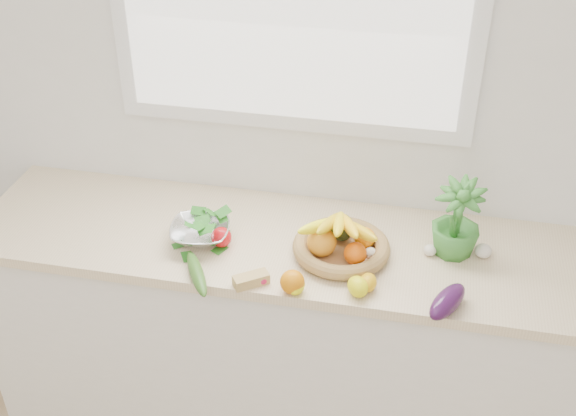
% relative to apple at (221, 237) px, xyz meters
% --- Properties ---
extents(back_wall, '(4.50, 0.02, 2.70)m').
position_rel_apple_xyz_m(back_wall, '(0.18, 0.38, 0.41)').
color(back_wall, white).
rests_on(back_wall, ground).
extents(counter_cabinet, '(2.20, 0.58, 0.86)m').
position_rel_apple_xyz_m(counter_cabinet, '(0.18, 0.08, -0.51)').
color(counter_cabinet, silver).
rests_on(counter_cabinet, ground).
extents(countertop, '(2.24, 0.62, 0.04)m').
position_rel_apple_xyz_m(countertop, '(0.18, 0.08, -0.06)').
color(countertop, beige).
rests_on(countertop, counter_cabinet).
extents(orange_loose, '(0.10, 0.10, 0.08)m').
position_rel_apple_xyz_m(orange_loose, '(0.30, -0.20, 0.00)').
color(orange_loose, orange).
rests_on(orange_loose, countertop).
extents(lemon_a, '(0.06, 0.08, 0.06)m').
position_rel_apple_xyz_m(lemon_a, '(0.31, -0.20, -0.01)').
color(lemon_a, '#FFFC0D').
rests_on(lemon_a, countertop).
extents(lemon_b, '(0.06, 0.07, 0.06)m').
position_rel_apple_xyz_m(lemon_b, '(0.54, -0.13, -0.01)').
color(lemon_b, '#E0A30C').
rests_on(lemon_b, countertop).
extents(lemon_c, '(0.10, 0.10, 0.07)m').
position_rel_apple_xyz_m(lemon_c, '(0.51, -0.17, -0.00)').
color(lemon_c, yellow).
rests_on(lemon_c, countertop).
extents(apple, '(0.08, 0.08, 0.07)m').
position_rel_apple_xyz_m(apple, '(0.00, 0.00, 0.00)').
color(apple, red).
rests_on(apple, countertop).
extents(ginger, '(0.12, 0.11, 0.04)m').
position_rel_apple_xyz_m(ginger, '(0.16, -0.19, -0.02)').
color(ginger, tan).
rests_on(ginger, countertop).
extents(garlic_a, '(0.05, 0.05, 0.04)m').
position_rel_apple_xyz_m(garlic_a, '(0.73, 0.10, -0.02)').
color(garlic_a, beige).
rests_on(garlic_a, countertop).
extents(garlic_b, '(0.06, 0.06, 0.05)m').
position_rel_apple_xyz_m(garlic_b, '(0.91, 0.12, -0.01)').
color(garlic_b, beige).
rests_on(garlic_b, countertop).
extents(garlic_c, '(0.05, 0.05, 0.04)m').
position_rel_apple_xyz_m(garlic_c, '(0.52, 0.04, -0.02)').
color(garlic_c, silver).
rests_on(garlic_c, countertop).
extents(eggplant, '(0.15, 0.20, 0.08)m').
position_rel_apple_xyz_m(eggplant, '(0.79, -0.19, 0.00)').
color(eggplant, '#320F39').
rests_on(eggplant, countertop).
extents(cucumber, '(0.16, 0.24, 0.05)m').
position_rel_apple_xyz_m(cucumber, '(-0.03, -0.20, -0.01)').
color(cucumber, '#29581A').
rests_on(cucumber, countertop).
extents(radish, '(0.03, 0.03, 0.03)m').
position_rel_apple_xyz_m(radish, '(0.19, -0.18, -0.02)').
color(radish, '#D01A4A').
rests_on(radish, countertop).
extents(potted_herb, '(0.20, 0.20, 0.31)m').
position_rel_apple_xyz_m(potted_herb, '(0.80, 0.13, 0.10)').
color(potted_herb, '#367C2D').
rests_on(potted_herb, countertop).
extents(fruit_basket, '(0.36, 0.36, 0.18)m').
position_rel_apple_xyz_m(fruit_basket, '(0.42, 0.04, 0.01)').
color(fruit_basket, tan).
rests_on(fruit_basket, countertop).
extents(colander_with_spinach, '(0.24, 0.24, 0.12)m').
position_rel_apple_xyz_m(colander_with_spinach, '(-0.08, 0.01, 0.02)').
color(colander_with_spinach, silver).
rests_on(colander_with_spinach, countertop).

